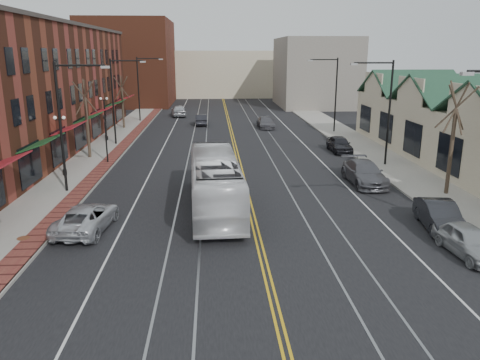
{
  "coord_description": "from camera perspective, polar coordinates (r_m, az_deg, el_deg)",
  "views": [
    {
      "loc": [
        -2.11,
        -13.32,
        8.71
      ],
      "look_at": [
        -0.66,
        11.15,
        2.0
      ],
      "focal_mm": 35.0,
      "sensor_mm": 36.0,
      "label": 1
    }
  ],
  "objects": [
    {
      "name": "ground",
      "position": [
        16.05,
        4.94,
        -17.61
      ],
      "size": [
        160.0,
        160.0,
        0.0
      ],
      "primitive_type": "plane",
      "color": "black",
      "rests_on": "ground"
    },
    {
      "name": "sidewalk_left",
      "position": [
        35.82,
        -19.31,
        0.48
      ],
      "size": [
        4.0,
        120.0,
        0.15
      ],
      "primitive_type": "cube",
      "color": "gray",
      "rests_on": "ground"
    },
    {
      "name": "sidewalk_right",
      "position": [
        37.2,
        19.01,
        1.04
      ],
      "size": [
        4.0,
        120.0,
        0.15
      ],
      "primitive_type": "cube",
      "color": "gray",
      "rests_on": "ground"
    },
    {
      "name": "building_left",
      "position": [
        43.83,
        -26.43,
        9.55
      ],
      "size": [
        10.0,
        50.0,
        11.0
      ],
      "primitive_type": "cube",
      "color": "brown",
      "rests_on": "ground"
    },
    {
      "name": "backdrop_left",
      "position": [
        84.49,
        -13.23,
        13.76
      ],
      "size": [
        14.0,
        18.0,
        14.0
      ],
      "primitive_type": "cube",
      "color": "brown",
      "rests_on": "ground"
    },
    {
      "name": "backdrop_mid",
      "position": [
        98.43,
        -2.21,
        12.85
      ],
      "size": [
        22.0,
        14.0,
        9.0
      ],
      "primitive_type": "cube",
      "color": "beige",
      "rests_on": "ground"
    },
    {
      "name": "backdrop_right",
      "position": [
        80.23,
        9.16,
        12.83
      ],
      "size": [
        12.0,
        16.0,
        11.0
      ],
      "primitive_type": "cube",
      "color": "slate",
      "rests_on": "ground"
    },
    {
      "name": "streetlight_l_1",
      "position": [
        30.87,
        -20.37,
        7.51
      ],
      "size": [
        3.33,
        0.25,
        8.0
      ],
      "color": "black",
      "rests_on": "sidewalk_left"
    },
    {
      "name": "streetlight_l_2",
      "position": [
        46.34,
        -14.73,
        10.26
      ],
      "size": [
        3.33,
        0.25,
        8.0
      ],
      "color": "black",
      "rests_on": "sidewalk_left"
    },
    {
      "name": "streetlight_l_3",
      "position": [
        62.08,
        -11.9,
        11.59
      ],
      "size": [
        3.33,
        0.25,
        8.0
      ],
      "color": "black",
      "rests_on": "sidewalk_left"
    },
    {
      "name": "streetlight_r_1",
      "position": [
        37.87,
        17.18,
        9.06
      ],
      "size": [
        3.33,
        0.25,
        8.0
      ],
      "color": "black",
      "rests_on": "sidewalk_right"
    },
    {
      "name": "streetlight_r_2",
      "position": [
        53.11,
        11.18,
        11.05
      ],
      "size": [
        3.33,
        0.25,
        8.0
      ],
      "color": "black",
      "rests_on": "sidewalk_right"
    },
    {
      "name": "lamppost_l_2",
      "position": [
        35.59,
        -20.85,
        3.77
      ],
      "size": [
        0.84,
        0.28,
        4.27
      ],
      "color": "black",
      "rests_on": "sidewalk_left"
    },
    {
      "name": "lamppost_l_3",
      "position": [
        48.95,
        -16.09,
        7.08
      ],
      "size": [
        0.84,
        0.28,
        4.27
      ],
      "color": "black",
      "rests_on": "sidewalk_left"
    },
    {
      "name": "tree_left_near",
      "position": [
        41.0,
        -18.19,
        7.27
      ],
      "size": [
        1.78,
        1.37,
        6.48
      ],
      "color": "#382B21",
      "rests_on": "sidewalk_left"
    },
    {
      "name": "tree_left_far",
      "position": [
        56.55,
        -14.15,
        9.34
      ],
      "size": [
        1.66,
        1.28,
        6.02
      ],
      "color": "#382B21",
      "rests_on": "sidewalk_left"
    },
    {
      "name": "tree_right_mid",
      "position": [
        31.37,
        24.51,
        4.84
      ],
      "size": [
        1.9,
        1.46,
        6.93
      ],
      "color": "#382B21",
      "rests_on": "sidewalk_right"
    },
    {
      "name": "manhole_far",
      "position": [
        24.71,
        -24.9,
        -6.44
      ],
      "size": [
        0.6,
        0.6,
        0.02
      ],
      "primitive_type": "cylinder",
      "color": "#592D19",
      "rests_on": "sidewalk_left"
    },
    {
      "name": "traffic_signal",
      "position": [
        38.8,
        -16.05,
        5.28
      ],
      "size": [
        0.18,
        0.15,
        3.8
      ],
      "color": "black",
      "rests_on": "sidewalk_left"
    },
    {
      "name": "transit_bus",
      "position": [
        26.56,
        -3.03,
        -0.32
      ],
      "size": [
        3.1,
        11.34,
        3.13
      ],
      "primitive_type": "imported",
      "rotation": [
        0.0,
        0.0,
        3.18
      ],
      "color": "white",
      "rests_on": "ground"
    },
    {
      "name": "parked_suv",
      "position": [
        24.8,
        -18.23,
        -4.4
      ],
      "size": [
        2.71,
        5.06,
        1.35
      ],
      "primitive_type": "imported",
      "rotation": [
        0.0,
        0.0,
        3.04
      ],
      "color": "silver",
      "rests_on": "ground"
    },
    {
      "name": "parked_car_a",
      "position": [
        23.11,
        26.1,
        -6.67
      ],
      "size": [
        1.89,
        4.1,
        1.36
      ],
      "primitive_type": "imported",
      "rotation": [
        0.0,
        0.0,
        0.07
      ],
      "color": "#A4A7AB",
      "rests_on": "ground"
    },
    {
      "name": "parked_car_b",
      "position": [
        25.77,
        23.15,
        -4.05
      ],
      "size": [
        2.09,
        4.51,
        1.43
      ],
      "primitive_type": "imported",
      "rotation": [
        0.0,
        0.0,
        -0.14
      ],
      "color": "#222428",
      "rests_on": "ground"
    },
    {
      "name": "parked_car_c",
      "position": [
        32.98,
        14.92,
        0.84
      ],
      "size": [
        2.19,
        5.3,
        1.53
      ],
      "primitive_type": "imported",
      "rotation": [
        0.0,
        0.0,
        0.01
      ],
      "color": "#58585F",
      "rests_on": "ground"
    },
    {
      "name": "parked_car_d",
      "position": [
        43.17,
        12.04,
        4.29
      ],
      "size": [
        1.7,
        4.18,
        1.42
      ],
      "primitive_type": "imported",
      "rotation": [
        0.0,
        0.0,
        0.01
      ],
      "color": "#222227",
      "rests_on": "ground"
    },
    {
      "name": "distant_car_left",
      "position": [
        58.45,
        -4.75,
        7.34
      ],
      "size": [
        1.52,
        4.05,
        1.32
      ],
      "primitive_type": "imported",
      "rotation": [
        0.0,
        0.0,
        3.17
      ],
      "color": "black",
      "rests_on": "ground"
    },
    {
      "name": "distant_car_right",
      "position": [
        56.08,
        3.14,
        7.02
      ],
      "size": [
        1.94,
        4.51,
        1.29
      ],
      "primitive_type": "imported",
      "rotation": [
        0.0,
        0.0,
        0.03
      ],
      "color": "#58575D",
      "rests_on": "ground"
    },
    {
      "name": "distant_car_far",
      "position": [
        66.86,
        -7.5,
        8.39
      ],
      "size": [
        2.48,
        4.94,
        1.61
      ],
      "primitive_type": "imported",
      "rotation": [
        0.0,
        0.0,
        3.27
      ],
      "color": "#B2B4B9",
      "rests_on": "ground"
    }
  ]
}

